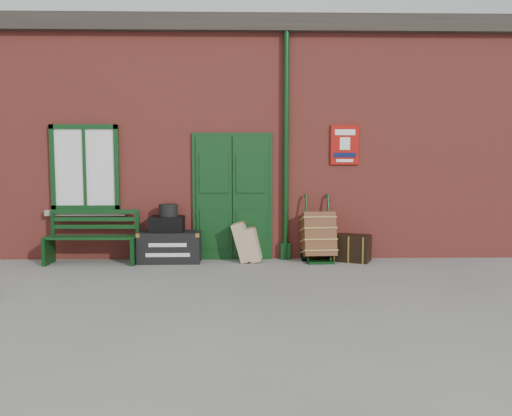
{
  "coord_description": "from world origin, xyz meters",
  "views": [
    {
      "loc": [
        -0.06,
        -7.42,
        1.7
      ],
      "look_at": [
        0.1,
        0.6,
        1.0
      ],
      "focal_mm": 35.0,
      "sensor_mm": 36.0,
      "label": 1
    }
  ],
  "objects_px": {
    "houdini_trunk": "(170,247)",
    "porter_trolley": "(318,236)",
    "bench": "(93,236)",
    "dark_trunk": "(351,248)"
  },
  "relations": [
    {
      "from": "bench",
      "to": "houdini_trunk",
      "type": "xyz_separation_m",
      "value": [
        1.31,
        0.1,
        -0.21
      ]
    },
    {
      "from": "porter_trolley",
      "to": "dark_trunk",
      "type": "bearing_deg",
      "value": -1.46
    },
    {
      "from": "dark_trunk",
      "to": "houdini_trunk",
      "type": "bearing_deg",
      "value": -155.13
    },
    {
      "from": "houdini_trunk",
      "to": "dark_trunk",
      "type": "relative_size",
      "value": 1.66
    },
    {
      "from": "bench",
      "to": "porter_trolley",
      "type": "relative_size",
      "value": 1.34
    },
    {
      "from": "bench",
      "to": "dark_trunk",
      "type": "height_order",
      "value": "bench"
    },
    {
      "from": "bench",
      "to": "porter_trolley",
      "type": "height_order",
      "value": "porter_trolley"
    },
    {
      "from": "houdini_trunk",
      "to": "porter_trolley",
      "type": "xyz_separation_m",
      "value": [
        2.6,
        -0.02,
        0.18
      ]
    },
    {
      "from": "houdini_trunk",
      "to": "porter_trolley",
      "type": "bearing_deg",
      "value": -0.87
    },
    {
      "from": "houdini_trunk",
      "to": "porter_trolley",
      "type": "height_order",
      "value": "porter_trolley"
    }
  ]
}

